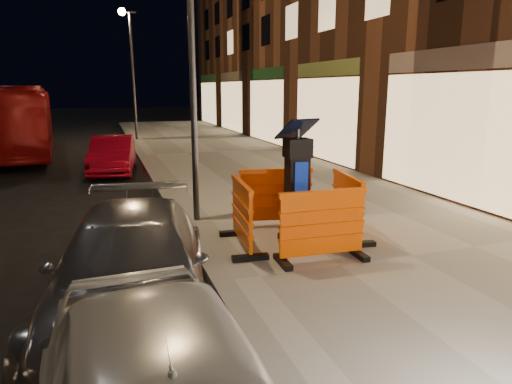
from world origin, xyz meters
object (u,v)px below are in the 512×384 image
object	(u,v)px
barrier_front	(322,226)
barrier_kerbside	(242,215)
car_red	(114,173)
bus_doubledecker	(22,155)
barrier_back	(276,197)
parking_kiosk	(297,185)
barrier_bldgside	(347,205)
car_silver	(135,317)

from	to	relation	value
barrier_front	barrier_kerbside	bearing A→B (deg)	137.38
barrier_front	car_red	size ratio (longest dim) A/B	0.39
bus_doubledecker	barrier_front	bearing A→B (deg)	-72.00
car_red	barrier_kerbside	bearing A→B (deg)	-71.56
barrier_back	barrier_kerbside	world-z (taller)	same
parking_kiosk	barrier_kerbside	xyz separation A→B (m)	(-0.95, 0.00, -0.43)
barrier_front	barrier_bldgside	world-z (taller)	same
barrier_front	barrier_back	xyz separation A→B (m)	(0.00, 1.90, 0.00)
parking_kiosk	barrier_bldgside	distance (m)	1.04
barrier_kerbside	car_silver	distance (m)	2.49
bus_doubledecker	barrier_bldgside	bearing A→B (deg)	-67.41
bus_doubledecker	barrier_back	bearing A→B (deg)	-69.07
car_red	barrier_bldgside	bearing A→B (deg)	-59.88
barrier_bldgside	car_silver	distance (m)	4.09
barrier_bldgside	bus_doubledecker	size ratio (longest dim) A/B	0.14
parking_kiosk	barrier_back	xyz separation A→B (m)	(0.00, 0.95, -0.43)
car_silver	car_red	bearing A→B (deg)	97.69
parking_kiosk	car_red	world-z (taller)	parking_kiosk
barrier_back	barrier_kerbside	xyz separation A→B (m)	(-0.95, -0.95, 0.00)
bus_doubledecker	parking_kiosk	bearing A→B (deg)	-70.62
parking_kiosk	car_red	xyz separation A→B (m)	(-2.70, 8.44, -1.12)
parking_kiosk	barrier_front	xyz separation A→B (m)	(0.00, -0.95, -0.43)
barrier_bldgside	bus_doubledecker	bearing A→B (deg)	36.50
parking_kiosk	car_silver	distance (m)	3.37
barrier_kerbside	car_red	bearing A→B (deg)	17.11
parking_kiosk	bus_doubledecker	bearing A→B (deg)	121.29
car_silver	car_red	xyz separation A→B (m)	(0.07, 9.98, 0.00)
bus_doubledecker	barrier_kerbside	bearing A→B (deg)	-73.99
parking_kiosk	barrier_kerbside	world-z (taller)	parking_kiosk
parking_kiosk	car_red	distance (m)	8.93
barrier_front	car_silver	xyz separation A→B (m)	(-2.77, -0.60, -0.69)
barrier_front	barrier_kerbside	distance (m)	1.34
barrier_back	bus_doubledecker	world-z (taller)	bus_doubledecker
barrier_back	bus_doubledecker	xyz separation A→B (m)	(-6.13, 12.87, -0.69)
barrier_front	bus_doubledecker	bearing A→B (deg)	114.91
parking_kiosk	barrier_back	world-z (taller)	parking_kiosk
car_silver	bus_doubledecker	size ratio (longest dim) A/B	0.44
barrier_back	bus_doubledecker	bearing A→B (deg)	125.84
barrier_front	car_silver	bearing A→B (deg)	-165.49
car_silver	bus_doubledecker	distance (m)	15.73
barrier_front	car_red	xyz separation A→B (m)	(-2.70, 9.39, -0.69)
parking_kiosk	car_silver	world-z (taller)	parking_kiosk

